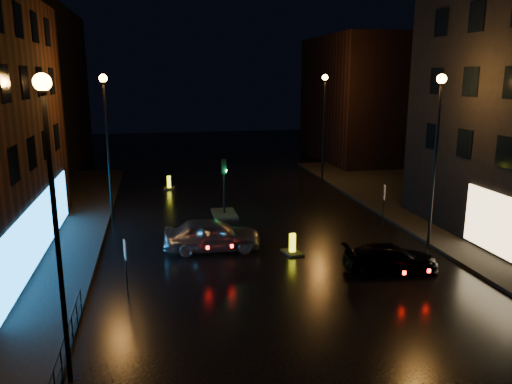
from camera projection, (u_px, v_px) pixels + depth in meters
The scene contains 16 objects.
ground at pixel (315, 320), 17.37m from camera, with size 120.00×120.00×0.00m, color black.
pavement_right at pixel (510, 227), 27.72m from camera, with size 12.00×44.00×0.15m, color black.
building_far_left at pixel (33, 90), 46.02m from camera, with size 8.00×16.00×14.00m, color black.
building_far_right at pixel (360, 99), 49.45m from camera, with size 8.00×14.00×12.00m, color black.
street_lamp_lnear at pixel (52, 186), 12.66m from camera, with size 0.44×0.44×8.37m.
street_lamp_lfar at pixel (106, 126), 27.92m from camera, with size 0.44×0.44×8.37m.
street_lamp_rnear at pixel (437, 135), 23.34m from camera, with size 0.44×0.44×8.37m.
street_lamp_rfar at pixel (324, 112), 38.60m from camera, with size 0.44×0.44×8.37m.
traffic_signal at pixel (224, 207), 30.37m from camera, with size 1.40×2.40×3.45m.
guard_railing at pixel (67, 339), 14.68m from camera, with size 0.05×6.04×1.00m.
silver_hatchback at pixel (212, 234), 24.13m from camera, with size 1.87×4.65×1.59m, color #B1B3B9.
dark_sedan at pixel (391, 258), 21.55m from camera, with size 1.66×4.09×1.19m, color black.
bollard_near at pixel (292, 249), 23.80m from camera, with size 0.96×1.26×0.99m.
bollard_far at pixel (169, 186), 37.34m from camera, with size 0.89×1.21×0.98m.
road_sign_left at pixel (125, 254), 19.17m from camera, with size 0.13×0.52×2.14m.
road_sign_right at pixel (384, 196), 27.67m from camera, with size 0.25×0.56×2.38m.
Camera 1 is at (-5.20, -15.15, 8.31)m, focal length 35.00 mm.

